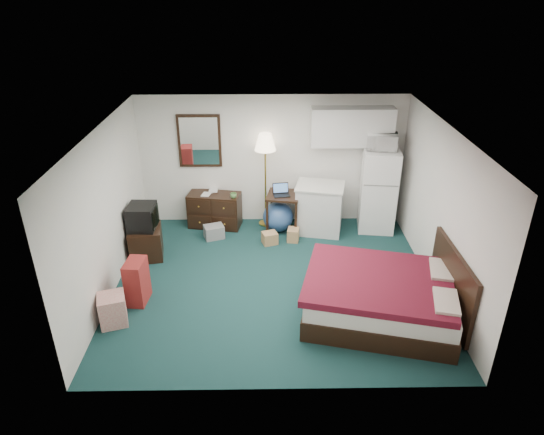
{
  "coord_description": "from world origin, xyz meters",
  "views": [
    {
      "loc": [
        -0.14,
        -6.49,
        4.4
      ],
      "look_at": [
        -0.03,
        0.32,
        1.0
      ],
      "focal_mm": 32.0,
      "sensor_mm": 36.0,
      "label": 1
    }
  ],
  "objects_px": {
    "floor_lamp": "(265,181)",
    "desk": "(283,212)",
    "bed": "(380,298)",
    "suitcase": "(137,282)",
    "dresser": "(215,210)",
    "kitchen_counter": "(319,209)",
    "fridge": "(378,190)",
    "tv_stand": "(146,242)"
  },
  "relations": [
    {
      "from": "dresser",
      "to": "bed",
      "type": "bearing_deg",
      "value": -38.28
    },
    {
      "from": "fridge",
      "to": "bed",
      "type": "xyz_separation_m",
      "value": [
        -0.51,
        -2.74,
        -0.47
      ]
    },
    {
      "from": "bed",
      "to": "suitcase",
      "type": "bearing_deg",
      "value": -173.3
    },
    {
      "from": "kitchen_counter",
      "to": "fridge",
      "type": "distance_m",
      "value": 1.16
    },
    {
      "from": "kitchen_counter",
      "to": "suitcase",
      "type": "relative_size",
      "value": 1.34
    },
    {
      "from": "desk",
      "to": "kitchen_counter",
      "type": "relative_size",
      "value": 0.82
    },
    {
      "from": "desk",
      "to": "tv_stand",
      "type": "height_order",
      "value": "desk"
    },
    {
      "from": "bed",
      "to": "suitcase",
      "type": "relative_size",
      "value": 2.95
    },
    {
      "from": "desk",
      "to": "bed",
      "type": "relative_size",
      "value": 0.37
    },
    {
      "from": "kitchen_counter",
      "to": "tv_stand",
      "type": "bearing_deg",
      "value": -151.93
    },
    {
      "from": "bed",
      "to": "tv_stand",
      "type": "distance_m",
      "value": 4.08
    },
    {
      "from": "dresser",
      "to": "suitcase",
      "type": "height_order",
      "value": "suitcase"
    },
    {
      "from": "kitchen_counter",
      "to": "fridge",
      "type": "xyz_separation_m",
      "value": [
        1.11,
        0.1,
        0.33
      ]
    },
    {
      "from": "kitchen_counter",
      "to": "tv_stand",
      "type": "xyz_separation_m",
      "value": [
        -3.09,
        -0.9,
        -0.19
      ]
    },
    {
      "from": "floor_lamp",
      "to": "kitchen_counter",
      "type": "relative_size",
      "value": 2.0
    },
    {
      "from": "tv_stand",
      "to": "suitcase",
      "type": "xyz_separation_m",
      "value": [
        0.16,
        -1.31,
        0.07
      ]
    },
    {
      "from": "floor_lamp",
      "to": "fridge",
      "type": "height_order",
      "value": "floor_lamp"
    },
    {
      "from": "suitcase",
      "to": "dresser",
      "type": "bearing_deg",
      "value": 74.36
    },
    {
      "from": "dresser",
      "to": "floor_lamp",
      "type": "distance_m",
      "value": 1.15
    },
    {
      "from": "floor_lamp",
      "to": "dresser",
      "type": "bearing_deg",
      "value": -175.94
    },
    {
      "from": "fridge",
      "to": "bed",
      "type": "height_order",
      "value": "fridge"
    },
    {
      "from": "kitchen_counter",
      "to": "bed",
      "type": "xyz_separation_m",
      "value": [
        0.6,
        -2.64,
        -0.13
      ]
    },
    {
      "from": "bed",
      "to": "suitcase",
      "type": "height_order",
      "value": "suitcase"
    },
    {
      "from": "floor_lamp",
      "to": "desk",
      "type": "bearing_deg",
      "value": -40.02
    },
    {
      "from": "fridge",
      "to": "tv_stand",
      "type": "relative_size",
      "value": 2.68
    },
    {
      "from": "tv_stand",
      "to": "desk",
      "type": "bearing_deg",
      "value": 11.15
    },
    {
      "from": "dresser",
      "to": "floor_lamp",
      "type": "xyz_separation_m",
      "value": [
        0.99,
        0.07,
        0.58
      ]
    },
    {
      "from": "desk",
      "to": "fridge",
      "type": "distance_m",
      "value": 1.83
    },
    {
      "from": "kitchen_counter",
      "to": "floor_lamp",
      "type": "bearing_deg",
      "value": 174.91
    },
    {
      "from": "floor_lamp",
      "to": "suitcase",
      "type": "bearing_deg",
      "value": -127.35
    },
    {
      "from": "dresser",
      "to": "desk",
      "type": "relative_size",
      "value": 1.31
    },
    {
      "from": "floor_lamp",
      "to": "fridge",
      "type": "xyz_separation_m",
      "value": [
        2.12,
        -0.21,
        -0.13
      ]
    },
    {
      "from": "floor_lamp",
      "to": "suitcase",
      "type": "xyz_separation_m",
      "value": [
        -1.92,
        -2.51,
        -0.57
      ]
    },
    {
      "from": "desk",
      "to": "bed",
      "type": "xyz_separation_m",
      "value": [
        1.27,
        -2.67,
        -0.05
      ]
    },
    {
      "from": "desk",
      "to": "fridge",
      "type": "bearing_deg",
      "value": 12.31
    },
    {
      "from": "dresser",
      "to": "desk",
      "type": "height_order",
      "value": "desk"
    },
    {
      "from": "floor_lamp",
      "to": "tv_stand",
      "type": "relative_size",
      "value": 3.1
    },
    {
      "from": "bed",
      "to": "suitcase",
      "type": "distance_m",
      "value": 3.55
    },
    {
      "from": "tv_stand",
      "to": "floor_lamp",
      "type": "bearing_deg",
      "value": 20.35
    },
    {
      "from": "floor_lamp",
      "to": "desk",
      "type": "height_order",
      "value": "floor_lamp"
    },
    {
      "from": "fridge",
      "to": "desk",
      "type": "bearing_deg",
      "value": -170.35
    },
    {
      "from": "bed",
      "to": "tv_stand",
      "type": "bearing_deg",
      "value": 168.41
    }
  ]
}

